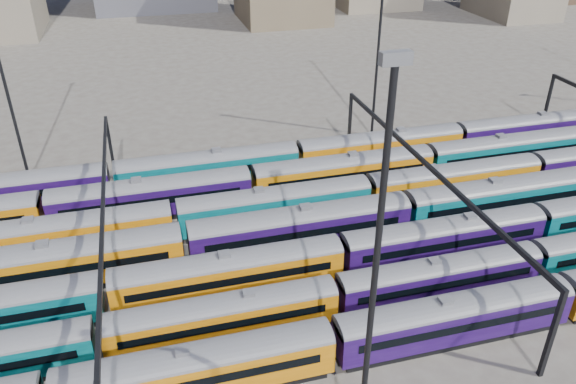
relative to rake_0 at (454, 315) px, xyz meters
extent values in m
plane|color=#47413C|center=(-5.47, 15.00, -2.54)|extent=(500.00, 500.00, 0.00)
cube|color=#AB5E06|center=(-19.74, 0.00, -0.48)|extent=(19.14, 2.78, 2.78)
cylinder|color=#4C4C51|center=(-19.74, 0.00, 0.91)|extent=(19.14, 2.78, 2.78)
cube|color=black|center=(-19.74, -1.41, -0.15)|extent=(16.85, 0.06, 0.72)
cube|color=black|center=(-19.74, 1.41, -0.15)|extent=(16.85, 0.06, 0.72)
cube|color=slate|center=(-19.74, 0.00, 1.65)|extent=(0.96, 0.86, 0.34)
cube|color=black|center=(0.00, 0.00, -2.20)|extent=(18.19, 2.36, 0.67)
cube|color=#190739|center=(0.00, 0.00, -0.48)|extent=(19.14, 2.78, 2.78)
cylinder|color=#4C4C51|center=(0.00, 0.00, 0.91)|extent=(19.14, 2.78, 2.78)
cube|color=black|center=(0.00, -1.41, -0.15)|extent=(16.85, 0.06, 0.72)
cube|color=black|center=(0.00, 1.41, -0.15)|extent=(16.85, 0.06, 0.72)
cube|color=slate|center=(0.00, 0.00, 1.65)|extent=(0.96, 0.86, 0.34)
cube|color=black|center=(-17.20, 5.00, -2.22)|extent=(17.17, 2.23, 0.63)
cube|color=#AB5E06|center=(-17.20, 5.00, -0.60)|extent=(18.07, 2.62, 2.62)
cylinder|color=#4C4C51|center=(-17.20, 5.00, 0.72)|extent=(18.07, 2.62, 2.62)
cube|color=black|center=(-17.20, 3.67, -0.28)|extent=(15.90, 0.06, 0.68)
cube|color=black|center=(-17.20, 6.33, -0.28)|extent=(15.90, 0.06, 0.68)
cube|color=slate|center=(-17.20, 5.00, 1.41)|extent=(0.90, 0.81, 0.32)
cube|color=black|center=(1.48, 5.00, -2.22)|extent=(17.17, 2.23, 0.63)
cube|color=#190739|center=(1.48, 5.00, -0.60)|extent=(18.07, 2.62, 2.62)
cylinder|color=#4C4C51|center=(1.48, 5.00, 0.72)|extent=(18.07, 2.62, 2.62)
cube|color=black|center=(1.48, 3.67, -0.28)|extent=(15.90, 0.06, 0.68)
cube|color=black|center=(1.48, 6.33, -0.28)|extent=(15.90, 0.06, 0.68)
cube|color=slate|center=(1.48, 5.00, 1.41)|extent=(0.90, 0.81, 0.32)
cube|color=black|center=(-15.84, 10.00, -2.19)|extent=(18.82, 2.44, 0.69)
cube|color=#AB5E06|center=(-15.84, 10.00, -0.41)|extent=(19.81, 2.87, 2.87)
cylinder|color=#4C4C51|center=(-15.84, 10.00, 1.03)|extent=(19.81, 2.87, 2.87)
cube|color=black|center=(-15.84, 8.54, -0.06)|extent=(17.44, 0.06, 0.74)
cube|color=black|center=(-15.84, 11.46, -0.06)|extent=(17.44, 0.06, 0.74)
cube|color=slate|center=(-15.84, 10.00, 1.79)|extent=(0.99, 0.89, 0.35)
cube|color=black|center=(4.57, 10.00, -2.19)|extent=(18.82, 2.44, 0.69)
cube|color=#190739|center=(4.57, 10.00, -0.41)|extent=(19.81, 2.87, 2.87)
cylinder|color=#4C4C51|center=(4.57, 10.00, 1.03)|extent=(19.81, 2.87, 2.87)
cube|color=black|center=(4.57, 8.54, -0.06)|extent=(17.44, 0.06, 0.74)
cube|color=black|center=(4.57, 11.46, -0.06)|extent=(17.44, 0.06, 0.74)
cube|color=slate|center=(4.57, 10.00, 1.79)|extent=(0.99, 0.89, 0.35)
cube|color=black|center=(-30.09, 15.00, -2.16)|extent=(20.45, 2.65, 0.75)
cube|color=#AB5E06|center=(-30.09, 15.00, -0.22)|extent=(21.52, 3.12, 3.12)
cylinder|color=#4C4C51|center=(-30.09, 15.00, 1.34)|extent=(21.52, 3.12, 3.12)
cube|color=black|center=(-30.09, 13.42, 0.15)|extent=(18.94, 0.06, 0.81)
cube|color=black|center=(-30.09, 16.58, 0.15)|extent=(18.94, 0.06, 0.81)
cube|color=slate|center=(-30.09, 15.00, 2.17)|extent=(1.08, 0.97, 0.38)
cube|color=black|center=(-7.96, 15.00, -2.16)|extent=(20.45, 2.65, 0.75)
cube|color=#190739|center=(-7.96, 15.00, -0.22)|extent=(21.52, 3.12, 3.12)
cylinder|color=#4C4C51|center=(-7.96, 15.00, 1.34)|extent=(21.52, 3.12, 3.12)
cube|color=black|center=(-7.96, 13.42, 0.15)|extent=(18.94, 0.06, 0.81)
cube|color=black|center=(-7.96, 16.58, 0.15)|extent=(18.94, 0.06, 0.81)
cube|color=slate|center=(-7.96, 15.00, 2.17)|extent=(1.08, 0.97, 0.38)
cube|color=black|center=(14.16, 15.00, -2.16)|extent=(20.45, 2.65, 0.75)
cube|color=#05454D|center=(14.16, 15.00, -0.22)|extent=(21.52, 3.12, 3.12)
cylinder|color=#4C4C51|center=(14.16, 15.00, 1.34)|extent=(21.52, 3.12, 3.12)
cube|color=black|center=(14.16, 13.42, 0.15)|extent=(18.94, 0.06, 0.81)
cube|color=black|center=(14.16, 16.58, 0.15)|extent=(18.94, 0.06, 0.81)
cube|color=slate|center=(14.16, 15.00, 2.17)|extent=(1.08, 0.97, 0.38)
cube|color=black|center=(-29.86, 20.00, -2.19)|extent=(19.00, 2.46, 0.70)
cube|color=#AB5E06|center=(-29.86, 20.00, -0.39)|extent=(20.00, 2.90, 2.90)
cylinder|color=#4C4C51|center=(-29.86, 20.00, 1.06)|extent=(20.00, 2.90, 2.90)
cube|color=black|center=(-29.86, 18.53, -0.04)|extent=(17.60, 0.06, 0.75)
cube|color=black|center=(-29.86, 21.47, -0.04)|extent=(17.60, 0.06, 0.75)
cube|color=slate|center=(-29.86, 20.00, 1.83)|extent=(1.00, 0.90, 0.35)
cube|color=black|center=(-9.26, 20.00, -2.19)|extent=(19.00, 2.46, 0.70)
cube|color=#05454D|center=(-9.26, 20.00, -0.39)|extent=(20.00, 2.90, 2.90)
cylinder|color=#4C4C51|center=(-9.26, 20.00, 1.06)|extent=(20.00, 2.90, 2.90)
cube|color=black|center=(-9.26, 18.53, -0.04)|extent=(17.60, 0.06, 0.75)
cube|color=black|center=(-9.26, 21.47, -0.04)|extent=(17.60, 0.06, 0.75)
cube|color=slate|center=(-9.26, 20.00, 1.83)|extent=(1.00, 0.90, 0.35)
cube|color=black|center=(11.34, 20.00, -2.19)|extent=(19.00, 2.46, 0.70)
cube|color=#AB5E06|center=(11.34, 20.00, -0.39)|extent=(20.00, 2.90, 2.90)
cylinder|color=#4C4C51|center=(11.34, 20.00, 1.06)|extent=(20.00, 2.90, 2.90)
cube|color=black|center=(11.34, 18.53, -0.04)|extent=(17.60, 0.06, 0.75)
cube|color=black|center=(11.34, 21.47, -0.04)|extent=(17.60, 0.06, 0.75)
cube|color=slate|center=(11.34, 20.00, 1.83)|extent=(1.00, 0.90, 0.35)
cube|color=black|center=(-21.47, 25.00, -2.17)|extent=(19.87, 2.58, 0.73)
cube|color=#190739|center=(-21.47, 25.00, -0.29)|extent=(20.92, 3.03, 3.03)
cylinder|color=#4C4C51|center=(-21.47, 25.00, 1.23)|extent=(20.92, 3.03, 3.03)
cube|color=black|center=(-21.47, 23.46, 0.07)|extent=(18.41, 0.06, 0.78)
cube|color=black|center=(-21.47, 26.54, 0.07)|extent=(18.41, 0.06, 0.78)
cube|color=slate|center=(-21.47, 25.00, 2.03)|extent=(1.05, 0.94, 0.37)
cube|color=black|center=(0.05, 25.00, -2.17)|extent=(19.87, 2.58, 0.73)
cube|color=#AB5E06|center=(0.05, 25.00, -0.29)|extent=(20.92, 3.03, 3.03)
cylinder|color=#4C4C51|center=(0.05, 25.00, 1.23)|extent=(20.92, 3.03, 3.03)
cube|color=black|center=(0.05, 23.46, 0.07)|extent=(18.41, 0.06, 0.78)
cube|color=black|center=(0.05, 26.54, 0.07)|extent=(18.41, 0.06, 0.78)
cube|color=slate|center=(0.05, 25.00, 2.03)|extent=(1.05, 0.94, 0.37)
cube|color=black|center=(21.56, 25.00, -2.17)|extent=(19.87, 2.58, 0.73)
cube|color=#05454D|center=(21.56, 25.00, -0.29)|extent=(20.92, 3.03, 3.03)
cylinder|color=#4C4C51|center=(21.56, 25.00, 1.23)|extent=(20.92, 3.03, 3.03)
cube|color=black|center=(21.56, 23.46, 0.07)|extent=(18.41, 0.06, 0.78)
cube|color=black|center=(21.56, 26.54, 0.07)|extent=(18.41, 0.06, 0.78)
cube|color=slate|center=(21.56, 25.00, 2.03)|extent=(1.05, 0.94, 0.37)
cube|color=black|center=(-36.34, 30.00, -2.17)|extent=(19.92, 2.58, 0.73)
cube|color=#190739|center=(-36.34, 30.00, -0.28)|extent=(20.97, 3.04, 3.04)
cylinder|color=#4C4C51|center=(-36.34, 30.00, 1.24)|extent=(20.97, 3.04, 3.04)
cube|color=black|center=(-36.34, 28.46, 0.08)|extent=(18.45, 0.06, 0.79)
cube|color=black|center=(-36.34, 31.54, 0.08)|extent=(18.45, 0.06, 0.79)
cube|color=slate|center=(-36.34, 30.00, 2.05)|extent=(1.05, 0.94, 0.37)
cube|color=black|center=(-14.78, 30.00, -2.17)|extent=(19.92, 2.58, 0.73)
cube|color=#05454D|center=(-14.78, 30.00, -0.28)|extent=(20.97, 3.04, 3.04)
cylinder|color=#4C4C51|center=(-14.78, 30.00, 1.24)|extent=(20.97, 3.04, 3.04)
cube|color=black|center=(-14.78, 28.46, 0.08)|extent=(18.45, 0.06, 0.79)
cube|color=black|center=(-14.78, 31.54, 0.08)|extent=(18.45, 0.06, 0.79)
cube|color=slate|center=(-14.78, 30.00, 2.05)|extent=(1.05, 0.94, 0.37)
cube|color=black|center=(6.79, 30.00, -2.17)|extent=(19.92, 2.58, 0.73)
cube|color=#AB5E06|center=(6.79, 30.00, -0.28)|extent=(20.97, 3.04, 3.04)
cylinder|color=#4C4C51|center=(6.79, 30.00, 1.24)|extent=(20.97, 3.04, 3.04)
cube|color=black|center=(6.79, 28.46, 0.08)|extent=(18.45, 0.06, 0.79)
cube|color=black|center=(6.79, 31.54, 0.08)|extent=(18.45, 0.06, 0.79)
cube|color=slate|center=(6.79, 30.00, 2.05)|extent=(1.05, 0.94, 0.37)
cube|color=black|center=(28.36, 30.00, -2.17)|extent=(19.92, 2.58, 0.73)
cube|color=#190739|center=(28.36, 30.00, -0.28)|extent=(20.97, 3.04, 3.04)
cylinder|color=#4C4C51|center=(28.36, 30.00, 1.24)|extent=(20.97, 3.04, 3.04)
cube|color=black|center=(28.36, 28.46, 0.08)|extent=(18.45, 0.06, 0.79)
cube|color=black|center=(28.36, 31.54, 0.08)|extent=(18.45, 0.06, 0.79)
cube|color=slate|center=(28.36, 30.00, 2.05)|extent=(1.05, 0.94, 0.37)
cube|color=black|center=(-25.47, 35.00, 1.46)|extent=(0.35, 0.35, 8.00)
cube|color=black|center=(-25.47, 15.00, 5.26)|extent=(0.30, 40.00, 0.45)
cube|color=black|center=(4.53, -5.00, 1.46)|extent=(0.35, 0.35, 8.00)
cube|color=black|center=(4.53, 35.00, 1.46)|extent=(0.35, 0.35, 8.00)
cube|color=black|center=(4.53, 15.00, 5.26)|extent=(0.30, 40.00, 0.45)
cube|color=black|center=(34.53, 35.00, 1.46)|extent=(0.35, 0.35, 8.00)
cylinder|color=black|center=(-35.47, 37.00, 9.96)|extent=(0.36, 0.36, 25.00)
cylinder|color=black|center=(-10.47, -7.00, 9.96)|extent=(0.36, 0.36, 25.00)
cube|color=slate|center=(-10.47, -7.00, 22.76)|extent=(1.40, 0.50, 0.60)
cylinder|color=black|center=(9.53, 39.00, 9.96)|extent=(0.36, 0.36, 25.00)
camera|label=1|loc=(-21.01, -28.43, 29.49)|focal=35.00mm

